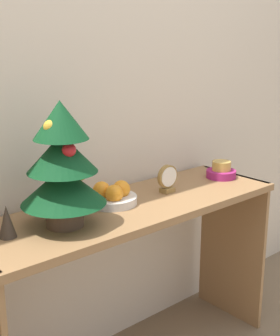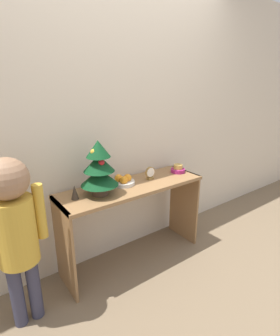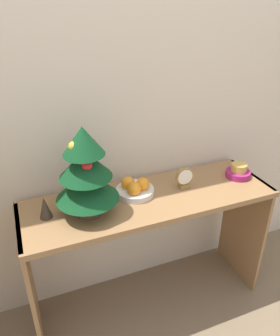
{
  "view_description": "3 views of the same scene",
  "coord_description": "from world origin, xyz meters",
  "px_view_note": "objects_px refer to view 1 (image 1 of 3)",
  "views": [
    {
      "loc": [
        -1.1,
        -1.11,
        1.35
      ],
      "look_at": [
        0.03,
        0.2,
        0.88
      ],
      "focal_mm": 50.0,
      "sensor_mm": 36.0,
      "label": 1
    },
    {
      "loc": [
        -1.18,
        -1.51,
        1.57
      ],
      "look_at": [
        0.05,
        0.18,
        0.89
      ],
      "focal_mm": 28.0,
      "sensor_mm": 36.0,
      "label": 2
    },
    {
      "loc": [
        -0.56,
        -1.07,
        1.65
      ],
      "look_at": [
        -0.06,
        0.19,
        0.93
      ],
      "focal_mm": 35.0,
      "sensor_mm": 36.0,
      "label": 3
    }
  ],
  "objects_px": {
    "mini_tree": "(62,164)",
    "fruit_bowl": "(112,196)",
    "desk_clock": "(168,179)",
    "singing_bowl": "(221,171)",
    "figurine": "(7,221)"
  },
  "relations": [
    {
      "from": "singing_bowl",
      "to": "figurine",
      "type": "xyz_separation_m",
      "value": [
        -1.05,
        0.01,
        0.02
      ]
    },
    {
      "from": "mini_tree",
      "to": "desk_clock",
      "type": "xyz_separation_m",
      "value": [
        0.52,
        0.03,
        -0.16
      ]
    },
    {
      "from": "singing_bowl",
      "to": "desk_clock",
      "type": "xyz_separation_m",
      "value": [
        -0.34,
        0.01,
        0.03
      ]
    },
    {
      "from": "mini_tree",
      "to": "figurine",
      "type": "bearing_deg",
      "value": 169.39
    },
    {
      "from": "figurine",
      "to": "desk_clock",
      "type": "bearing_deg",
      "value": -0.35
    },
    {
      "from": "fruit_bowl",
      "to": "desk_clock",
      "type": "distance_m",
      "value": 0.27
    },
    {
      "from": "fruit_bowl",
      "to": "figurine",
      "type": "height_order",
      "value": "figurine"
    },
    {
      "from": "desk_clock",
      "to": "figurine",
      "type": "xyz_separation_m",
      "value": [
        -0.71,
        0.0,
        -0.0
      ]
    },
    {
      "from": "mini_tree",
      "to": "singing_bowl",
      "type": "xyz_separation_m",
      "value": [
        0.86,
        0.03,
        -0.19
      ]
    },
    {
      "from": "fruit_bowl",
      "to": "singing_bowl",
      "type": "relative_size",
      "value": 1.42
    },
    {
      "from": "mini_tree",
      "to": "singing_bowl",
      "type": "distance_m",
      "value": 0.88
    },
    {
      "from": "fruit_bowl",
      "to": "desk_clock",
      "type": "relative_size",
      "value": 1.65
    },
    {
      "from": "mini_tree",
      "to": "fruit_bowl",
      "type": "relative_size",
      "value": 2.21
    },
    {
      "from": "mini_tree",
      "to": "desk_clock",
      "type": "distance_m",
      "value": 0.55
    },
    {
      "from": "singing_bowl",
      "to": "figurine",
      "type": "distance_m",
      "value": 1.05
    }
  ]
}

